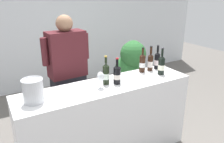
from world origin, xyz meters
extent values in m
cube|color=silver|center=(0.00, 2.60, 1.40)|extent=(8.00, 0.10, 2.80)
cube|color=white|center=(0.00, 0.00, 0.48)|extent=(2.05, 0.52, 0.97)
cylinder|color=black|center=(0.11, -0.02, 1.06)|extent=(0.08, 0.08, 0.19)
cone|color=black|center=(0.11, -0.02, 1.17)|extent=(0.08, 0.08, 0.03)
cylinder|color=black|center=(0.11, -0.02, 1.22)|extent=(0.03, 0.03, 0.07)
cylinder|color=maroon|center=(0.11, -0.02, 1.27)|extent=(0.03, 0.03, 0.01)
cylinder|color=beige|center=(0.11, -0.02, 1.05)|extent=(0.08, 0.08, 0.06)
cylinder|color=black|center=(0.73, 0.15, 1.07)|extent=(0.07, 0.07, 0.20)
cone|color=black|center=(0.73, 0.15, 1.18)|extent=(0.07, 0.07, 0.03)
cylinder|color=black|center=(0.73, 0.15, 1.24)|extent=(0.03, 0.03, 0.09)
cylinder|color=black|center=(0.73, 0.15, 1.29)|extent=(0.04, 0.04, 0.01)
cylinder|color=silver|center=(0.73, 0.15, 1.06)|extent=(0.07, 0.07, 0.08)
cylinder|color=black|center=(0.60, 0.15, 1.08)|extent=(0.08, 0.08, 0.21)
cone|color=black|center=(0.60, 0.15, 1.20)|extent=(0.08, 0.08, 0.03)
cylinder|color=black|center=(0.60, 0.15, 1.25)|extent=(0.03, 0.03, 0.07)
cylinder|color=black|center=(0.60, 0.15, 1.29)|extent=(0.03, 0.03, 0.01)
cylinder|color=white|center=(0.60, 0.15, 1.06)|extent=(0.08, 0.08, 0.06)
cylinder|color=black|center=(0.76, -0.04, 1.07)|extent=(0.08, 0.08, 0.21)
cone|color=black|center=(0.76, -0.04, 1.19)|extent=(0.08, 0.08, 0.04)
cylinder|color=black|center=(0.76, -0.04, 1.26)|extent=(0.03, 0.03, 0.09)
cylinder|color=#333338|center=(0.76, -0.04, 1.31)|extent=(0.03, 0.03, 0.01)
cylinder|color=#EAEACE|center=(0.76, -0.04, 1.06)|extent=(0.08, 0.08, 0.07)
cylinder|color=black|center=(0.00, 0.03, 1.07)|extent=(0.07, 0.07, 0.21)
cone|color=black|center=(0.00, 0.03, 1.20)|extent=(0.07, 0.07, 0.04)
cylinder|color=black|center=(0.00, 0.03, 1.25)|extent=(0.03, 0.03, 0.07)
cylinder|color=#B79333|center=(0.00, 0.03, 1.29)|extent=(0.03, 0.03, 0.01)
cylinder|color=silver|center=(0.00, 0.03, 1.06)|extent=(0.07, 0.07, 0.07)
cylinder|color=black|center=(0.85, 0.16, 1.07)|extent=(0.07, 0.07, 0.20)
cone|color=black|center=(0.85, 0.16, 1.18)|extent=(0.07, 0.07, 0.03)
cylinder|color=black|center=(0.85, 0.16, 1.24)|extent=(0.03, 0.03, 0.09)
cylinder|color=#333338|center=(0.85, 0.16, 1.29)|extent=(0.03, 0.03, 0.01)
cylinder|color=silver|center=(0.85, 0.16, 1.06)|extent=(0.08, 0.08, 0.07)
cylinder|color=silver|center=(-0.10, -0.04, 0.97)|extent=(0.07, 0.07, 0.00)
cylinder|color=silver|center=(-0.10, -0.04, 1.01)|extent=(0.01, 0.01, 0.07)
ellipsoid|color=silver|center=(-0.10, -0.04, 1.10)|extent=(0.08, 0.08, 0.12)
ellipsoid|color=maroon|center=(-0.10, -0.04, 1.08)|extent=(0.06, 0.06, 0.04)
cylinder|color=silver|center=(-0.80, -0.01, 1.08)|extent=(0.19, 0.19, 0.22)
torus|color=silver|center=(-0.80, -0.01, 1.20)|extent=(0.20, 0.20, 0.01)
cube|color=black|center=(-0.27, 0.56, 0.47)|extent=(0.42, 0.27, 0.95)
cube|color=#47191E|center=(-0.27, 0.56, 1.23)|extent=(0.47, 0.27, 0.57)
sphere|color=#8C664C|center=(-0.27, 0.56, 1.61)|extent=(0.20, 0.20, 0.20)
cylinder|color=#47191E|center=(0.00, 0.58, 1.30)|extent=(0.08, 0.08, 0.33)
cylinder|color=#47191E|center=(-0.53, 0.55, 1.30)|extent=(0.08, 0.08, 0.33)
cylinder|color=brown|center=(1.19, 1.26, 0.15)|extent=(0.28, 0.28, 0.30)
sphere|color=#2D6B33|center=(1.24, 1.26, 0.65)|extent=(0.32, 0.32, 0.32)
sphere|color=#2D6B33|center=(1.12, 1.30, 0.62)|extent=(0.40, 0.40, 0.40)
sphere|color=#2D6B33|center=(1.21, 1.20, 0.95)|extent=(0.36, 0.36, 0.36)
sphere|color=#2D6B33|center=(1.20, 1.19, 0.88)|extent=(0.48, 0.48, 0.48)
cylinder|color=#4C3823|center=(1.19, 1.26, 0.60)|extent=(0.05, 0.05, 0.60)
camera|label=1|loc=(-1.12, -2.04, 1.96)|focal=35.89mm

